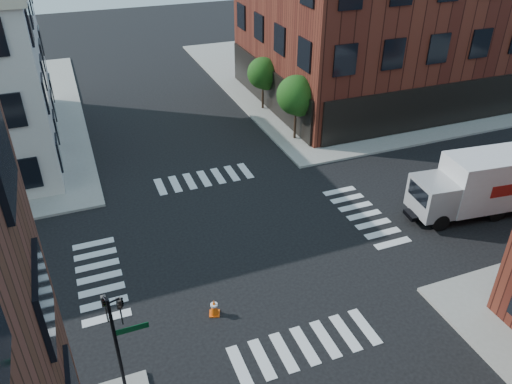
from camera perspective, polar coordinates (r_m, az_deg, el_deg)
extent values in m
plane|color=black|center=(25.10, -1.47, -5.91)|extent=(120.00, 120.00, 0.00)
cube|color=gray|center=(50.78, 13.21, 13.30)|extent=(30.00, 30.00, 0.15)
cube|color=#431710|center=(45.10, 17.18, 18.36)|extent=(25.00, 16.00, 12.00)
cylinder|color=black|center=(35.15, 4.46, 7.29)|extent=(0.18, 0.18, 1.47)
cylinder|color=black|center=(34.86, 4.51, 8.39)|extent=(0.12, 0.12, 1.47)
sphere|color=#143B10|center=(34.24, 4.63, 10.97)|extent=(2.69, 2.69, 2.69)
sphere|color=#143B10|center=(34.45, 5.04, 10.11)|extent=(1.85, 1.85, 1.85)
cylinder|color=black|center=(40.24, 0.77, 10.48)|extent=(0.18, 0.18, 1.33)
cylinder|color=black|center=(40.01, 0.78, 11.37)|extent=(0.12, 0.12, 1.33)
sphere|color=#143B10|center=(39.51, 0.79, 13.44)|extent=(2.43, 2.43, 2.43)
sphere|color=#143B10|center=(39.67, 1.19, 12.75)|extent=(1.67, 1.67, 1.67)
cylinder|color=black|center=(17.65, -15.49, -17.21)|extent=(0.12, 0.12, 4.60)
cube|color=#053819|center=(17.04, -14.02, -14.94)|extent=(1.10, 0.03, 0.22)
cube|color=#053819|center=(17.25, -16.27, -13.46)|extent=(0.03, 1.10, 0.22)
imported|color=black|center=(16.58, -15.11, -13.04)|extent=(0.22, 0.18, 1.10)
imported|color=black|center=(16.77, -16.78, -12.77)|extent=(0.18, 0.22, 1.10)
cube|color=silver|center=(29.43, 25.53, 1.35)|extent=(5.64, 2.91, 2.90)
cube|color=maroon|center=(28.68, 26.93, 0.19)|extent=(2.05, 0.26, 0.65)
cube|color=maroon|center=(30.21, 24.20, 2.45)|extent=(2.05, 0.26, 0.65)
cube|color=#A4A4A6|center=(27.62, 19.57, -0.48)|extent=(2.10, 2.43, 1.87)
cube|color=black|center=(27.00, 18.11, -0.15)|extent=(0.28, 1.78, 0.84)
cube|color=black|center=(29.47, 23.18, -1.43)|extent=(7.54, 1.74, 0.23)
cylinder|color=black|center=(27.48, 20.28, -3.26)|extent=(0.96, 0.43, 0.93)
cylinder|color=black|center=(28.80, 18.21, -1.14)|extent=(0.96, 0.43, 0.93)
cylinder|color=black|center=(29.41, 25.72, -2.15)|extent=(0.96, 0.43, 0.93)
cylinder|color=black|center=(30.65, 23.55, -0.21)|extent=(0.96, 0.43, 0.93)
cylinder|color=black|center=(32.02, 26.74, 0.34)|extent=(0.96, 0.43, 0.93)
cube|color=#F8550B|center=(21.51, -4.76, -13.67)|extent=(0.54, 0.54, 0.05)
cone|color=#F8550B|center=(21.25, -4.81, -12.96)|extent=(0.52, 0.52, 0.79)
cylinder|color=white|center=(21.17, -4.82, -12.74)|extent=(0.31, 0.31, 0.09)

